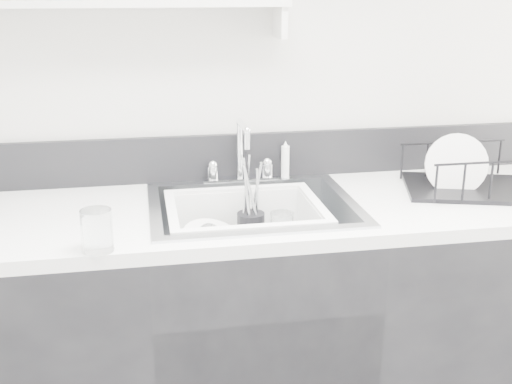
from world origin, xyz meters
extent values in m
cube|color=silver|center=(0.00, 1.49, 1.30)|extent=(3.50, 0.02, 2.60)
cube|color=black|center=(0.00, 1.19, 0.44)|extent=(3.20, 0.62, 0.88)
cube|color=white|center=(0.00, 1.19, 0.90)|extent=(3.20, 0.62, 0.04)
cube|color=black|center=(0.00, 1.49, 1.00)|extent=(3.20, 0.02, 0.16)
cube|color=silver|center=(0.00, 1.44, 0.93)|extent=(0.26, 0.06, 0.02)
cylinder|color=silver|center=(-0.10, 1.44, 0.96)|extent=(0.04, 0.04, 0.05)
cylinder|color=silver|center=(0.10, 1.44, 0.96)|extent=(0.04, 0.04, 0.05)
cylinder|color=silver|center=(0.00, 1.44, 1.03)|extent=(0.02, 0.02, 0.20)
cylinder|color=silver|center=(0.00, 1.37, 1.14)|extent=(0.02, 0.15, 0.02)
cylinder|color=white|center=(0.16, 1.44, 0.99)|extent=(0.03, 0.03, 0.14)
cube|color=silver|center=(-0.35, 1.42, 1.52)|extent=(1.00, 0.16, 0.02)
cube|color=silver|center=(0.13, 1.42, 1.46)|extent=(0.02, 0.14, 0.10)
cylinder|color=white|center=(-0.12, 1.18, 0.77)|extent=(0.21, 0.21, 0.01)
cylinder|color=white|center=(-0.12, 1.19, 0.79)|extent=(0.20, 0.20, 0.01)
cylinder|color=white|center=(-0.13, 1.18, 0.82)|extent=(0.23, 0.23, 0.08)
cylinder|color=black|center=(0.00, 1.24, 0.82)|extent=(0.09, 0.09, 0.11)
cylinder|color=silver|center=(-0.01, 1.25, 0.92)|extent=(0.01, 0.05, 0.22)
cylinder|color=silver|center=(0.01, 1.23, 0.91)|extent=(0.02, 0.04, 0.20)
cylinder|color=black|center=(-0.01, 1.24, 0.94)|extent=(0.01, 0.06, 0.24)
cylinder|color=white|center=(0.10, 1.22, 0.82)|extent=(0.10, 0.10, 0.11)
cylinder|color=white|center=(-0.46, 0.91, 0.98)|extent=(0.09, 0.09, 0.11)
imported|color=white|center=(0.06, 1.11, 0.79)|extent=(0.15, 0.15, 0.04)
camera|label=1|loc=(-0.33, -0.66, 1.58)|focal=45.00mm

